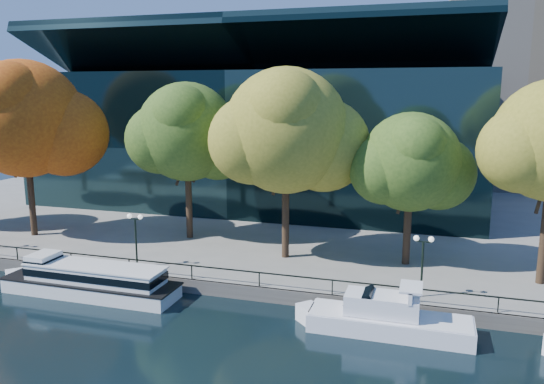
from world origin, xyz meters
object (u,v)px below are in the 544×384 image
(tour_boat, at_px, (86,279))
(tree_1, at_px, (26,121))
(lamp_2, at_px, (423,252))
(tree_4, at_px, (412,164))
(tree_3, at_px, (288,133))
(cruiser_near, at_px, (382,317))
(lamp_1, at_px, (135,228))
(tree_2, at_px, (188,134))

(tour_boat, relative_size, tree_1, 0.89)
(tree_1, xyz_separation_m, lamp_2, (34.14, -5.02, -7.38))
(tree_4, height_order, lamp_2, tree_4)
(tree_1, xyz_separation_m, tree_3, (23.80, 0.36, -0.54))
(cruiser_near, relative_size, lamp_2, 2.60)
(cruiser_near, xyz_separation_m, tree_3, (-8.28, 9.19, 9.88))
(cruiser_near, relative_size, tree_3, 0.71)
(tree_1, bearing_deg, tree_4, 2.46)
(tree_3, bearing_deg, tree_4, 6.55)
(tour_boat, xyz_separation_m, tree_4, (21.29, 10.21, 7.55))
(lamp_2, bearing_deg, lamp_1, 180.00)
(tree_4, xyz_separation_m, lamp_1, (-19.51, -6.44, -4.70))
(tour_boat, bearing_deg, tree_4, 25.62)
(tree_3, relative_size, tree_4, 1.29)
(cruiser_near, bearing_deg, tree_3, 132.01)
(tree_3, height_order, tree_4, tree_3)
(tree_4, bearing_deg, tour_boat, -154.38)
(tour_boat, relative_size, tree_4, 1.21)
(tree_1, distance_m, lamp_1, 16.19)
(tree_2, bearing_deg, tree_3, -17.13)
(tree_2, bearing_deg, tree_1, -166.43)
(tree_1, distance_m, lamp_2, 35.29)
(cruiser_near, height_order, lamp_1, lamp_1)
(tour_boat, distance_m, tree_2, 15.42)
(tree_3, bearing_deg, lamp_1, -152.39)
(lamp_1, xyz_separation_m, lamp_2, (20.63, 0.00, 0.00))
(lamp_2, bearing_deg, tree_1, 171.63)
(tree_1, height_order, lamp_2, tree_1)
(cruiser_near, xyz_separation_m, tree_2, (-18.08, 12.21, 9.37))
(tree_1, xyz_separation_m, tree_2, (14.00, 3.38, -1.05))
(lamp_2, bearing_deg, tour_boat, -170.46)
(tree_4, height_order, lamp_1, tree_4)
(cruiser_near, height_order, tree_3, tree_3)
(tree_4, relative_size, lamp_2, 2.86)
(tour_boat, bearing_deg, tree_1, 143.15)
(tree_2, bearing_deg, cruiser_near, -34.04)
(tree_2, xyz_separation_m, lamp_2, (20.14, -8.40, -6.33))
(tree_2, xyz_separation_m, lamp_1, (-0.49, -8.40, -6.33))
(tour_boat, relative_size, tree_2, 1.01)
(tree_3, height_order, lamp_1, tree_3)
(tour_boat, height_order, lamp_1, lamp_1)
(tour_boat, height_order, lamp_2, lamp_2)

